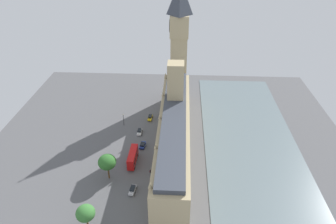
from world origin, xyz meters
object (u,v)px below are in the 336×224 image
Objects in this scene: plane_tree_near_tower at (107,162)px; car_yellow_cab_midblock at (150,117)px; parliament_building at (174,133)px; street_lamp_corner at (123,117)px; pedestrian_trailing at (150,171)px; double_decker_bus_opposite_hall at (133,157)px; plane_tree_under_trees at (85,213)px; car_blue_by_river_gate at (143,145)px; clock_tower at (179,42)px; car_white_leading at (140,132)px; car_silver_kerbside at (133,190)px.

car_yellow_cab_midblock is at bearing -105.19° from plane_tree_near_tower.
plane_tree_near_tower is at bearing 35.39° from parliament_building.
car_yellow_cab_midblock is 12.82m from street_lamp_corner.
parliament_building is 45.22× the size of pedestrian_trailing.
street_lamp_corner reaches higher than double_decker_bus_opposite_hall.
plane_tree_under_trees is (12.31, 58.71, 4.79)m from car_yellow_cab_midblock.
car_blue_by_river_gate is 0.76× the size of street_lamp_corner.
plane_tree_under_trees is at bearing 56.31° from parliament_building.
clock_tower is 44.66m from car_white_leading.
plane_tree_under_trees is at bearing 88.62° from street_lamp_corner.
car_white_leading is 10.09m from street_lamp_corner.
pedestrian_trailing is (7.94, 12.29, -8.41)m from parliament_building.
car_white_leading is 0.43× the size of double_decker_bus_opposite_hall.
double_decker_bus_opposite_hall is 1.31× the size of plane_tree_under_trees.
car_blue_by_river_gate is at bearing 124.45° from street_lamp_corner.
clock_tower is 34.44× the size of pedestrian_trailing.
parliament_building is at bearing 119.53° from car_yellow_cab_midblock.
clock_tower is at bearing -45.32° from pedestrian_trailing.
parliament_building is at bearing -113.52° from car_silver_kerbside.
plane_tree_near_tower reaches higher than car_yellow_cab_midblock.
street_lamp_corner is at bearing -68.59° from car_silver_kerbside.
car_white_leading is 33.21m from car_silver_kerbside.
double_decker_bus_opposite_hall reaches higher than car_silver_kerbside.
clock_tower is 5.82× the size of plane_tree_near_tower.
parliament_building is at bearing 142.82° from street_lamp_corner.
car_silver_kerbside is 12.64m from plane_tree_near_tower.
street_lamp_corner is (10.15, -14.79, 3.29)m from car_blue_by_river_gate.
car_yellow_cab_midblock is 30.14m from double_decker_bus_opposite_hall.
car_white_leading is at bearing 108.83° from car_blue_by_river_gate.
car_white_leading is 1.00× the size of car_blue_by_river_gate.
double_decker_bus_opposite_hall reaches higher than car_blue_by_river_gate.
parliament_building is 28.86m from street_lamp_corner.
car_yellow_cab_midblock is 0.47× the size of plane_tree_near_tower.
clock_tower is at bearing -111.53° from plane_tree_near_tower.
double_decker_bus_opposite_hall is 14.78m from car_silver_kerbside.
car_yellow_cab_midblock is 40.39m from plane_tree_near_tower.
parliament_building is 16.77× the size of car_blue_by_river_gate.
car_yellow_cab_midblock is 1.03× the size of car_blue_by_river_gate.
street_lamp_corner is at bearing 29.61° from car_yellow_cab_midblock.
car_silver_kerbside is at bearing 78.00° from clock_tower.
car_silver_kerbside is 0.48× the size of plane_tree_near_tower.
pedestrian_trailing is 0.17× the size of plane_tree_near_tower.
car_blue_by_river_gate is 0.46× the size of plane_tree_near_tower.
car_white_leading is 2.70× the size of pedestrian_trailing.
car_silver_kerbside is (13.48, 63.39, -28.93)m from clock_tower.
double_decker_bus_opposite_hall is 30.32m from plane_tree_under_trees.
clock_tower is 84.95m from plane_tree_under_trees.
parliament_building reaches higher than pedestrian_trailing.
plane_tree_near_tower is (7.12, 8.59, 4.59)m from double_decker_bus_opposite_hall.
car_yellow_cab_midblock is 0.97× the size of car_silver_kerbside.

